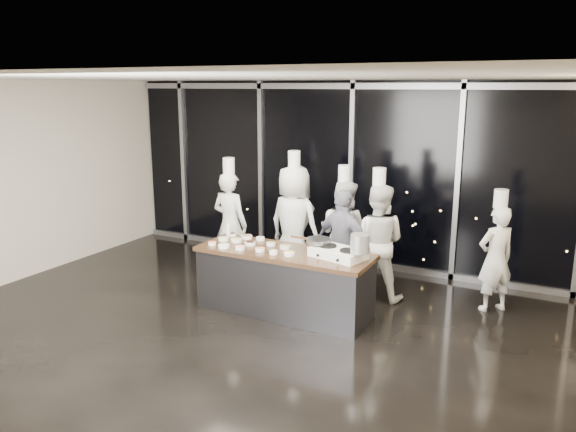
% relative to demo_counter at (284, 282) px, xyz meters
% --- Properties ---
extents(ground, '(9.00, 9.00, 0.00)m').
position_rel_demo_counter_xyz_m(ground, '(0.00, -0.90, -0.45)').
color(ground, black).
rests_on(ground, ground).
extents(room_shell, '(9.02, 7.02, 3.21)m').
position_rel_demo_counter_xyz_m(room_shell, '(0.18, -0.90, 1.79)').
color(room_shell, beige).
rests_on(room_shell, ground).
extents(window_wall, '(8.90, 0.11, 3.20)m').
position_rel_demo_counter_xyz_m(window_wall, '(0.00, 2.53, 1.14)').
color(window_wall, black).
rests_on(window_wall, ground).
extents(demo_counter, '(2.46, 0.86, 0.90)m').
position_rel_demo_counter_xyz_m(demo_counter, '(0.00, 0.00, 0.00)').
color(demo_counter, '#37373C').
rests_on(demo_counter, ground).
extents(stove, '(0.78, 0.59, 0.14)m').
position_rel_demo_counter_xyz_m(stove, '(0.77, 0.05, 0.51)').
color(stove, white).
rests_on(stove, demo_counter).
extents(frying_pan, '(0.61, 0.41, 0.06)m').
position_rel_demo_counter_xyz_m(frying_pan, '(0.44, 0.14, 0.62)').
color(frying_pan, gray).
rests_on(frying_pan, stove).
extents(stock_pot, '(0.29, 0.29, 0.24)m').
position_rel_demo_counter_xyz_m(stock_pot, '(1.11, -0.05, 0.71)').
color(stock_pot, '#B9B9BB').
rests_on(stock_pot, stove).
extents(prep_bowls, '(1.34, 0.73, 0.05)m').
position_rel_demo_counter_xyz_m(prep_bowls, '(-0.56, 0.02, 0.47)').
color(prep_bowls, white).
rests_on(prep_bowls, demo_counter).
extents(squeeze_bottle, '(0.06, 0.06, 0.22)m').
position_rel_demo_counter_xyz_m(squeeze_bottle, '(-1.08, 0.26, 0.55)').
color(squeeze_bottle, white).
rests_on(squeeze_bottle, demo_counter).
extents(chef_far_left, '(0.67, 0.46, 1.98)m').
position_rel_demo_counter_xyz_m(chef_far_left, '(-1.54, 1.01, 0.44)').
color(chef_far_left, silver).
rests_on(chef_far_left, ground).
extents(chef_left, '(1.01, 0.75, 2.12)m').
position_rel_demo_counter_xyz_m(chef_left, '(-0.47, 1.24, 0.50)').
color(chef_left, silver).
rests_on(chef_left, ground).
extents(chef_center, '(0.91, 0.76, 1.93)m').
position_rel_demo_counter_xyz_m(chef_center, '(0.31, 1.39, 0.41)').
color(chef_center, silver).
rests_on(chef_center, ground).
extents(guest, '(1.03, 0.65, 1.64)m').
position_rel_demo_counter_xyz_m(guest, '(0.49, 0.94, 0.37)').
color(guest, '#141639').
rests_on(guest, ground).
extents(chef_right, '(0.92, 0.75, 1.97)m').
position_rel_demo_counter_xyz_m(chef_right, '(0.95, 1.12, 0.42)').
color(chef_right, silver).
rests_on(chef_right, ground).
extents(chef_side, '(0.65, 0.64, 1.74)m').
position_rel_demo_counter_xyz_m(chef_side, '(2.58, 1.43, 0.33)').
color(chef_side, silver).
rests_on(chef_side, ground).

